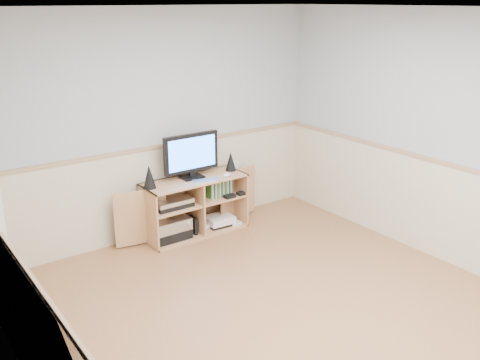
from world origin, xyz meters
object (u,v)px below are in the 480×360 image
game_consoles (218,221)px  keyboard (207,180)px  media_cabinet (192,204)px  monitor (191,154)px

game_consoles → keyboard: bearing=-150.4°
media_cabinet → game_consoles: 0.41m
monitor → game_consoles: bearing=-11.2°
media_cabinet → game_consoles: media_cabinet is taller
monitor → keyboard: 0.34m
keyboard → monitor: bearing=126.9°
keyboard → media_cabinet: bearing=126.3°
monitor → game_consoles: (0.31, -0.06, -0.86)m
keyboard → game_consoles: size_ratio=0.70×
media_cabinet → monitor: bearing=-90.0°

